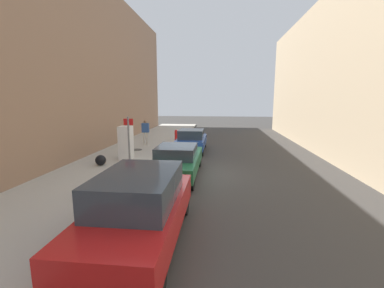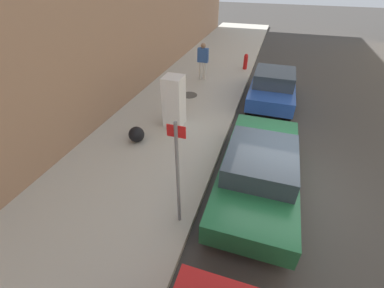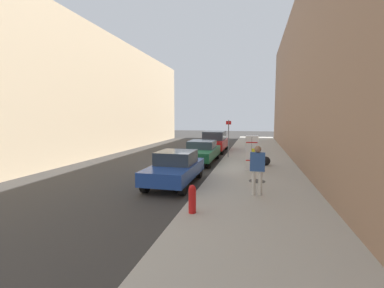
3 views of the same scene
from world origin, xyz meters
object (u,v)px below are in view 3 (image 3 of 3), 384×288
at_px(fire_hydrant, 192,199).
at_px(pedestrian_walking_far, 257,166).
at_px(parked_sedan_green, 202,151).
at_px(parked_hatchback_blue, 175,168).
at_px(parked_suv_red, 215,141).
at_px(discarded_refrigerator, 252,153).
at_px(trash_bag, 266,161).
at_px(street_sign_post, 228,136).

distance_m(fire_hydrant, pedestrian_walking_far, 2.94).
bearing_deg(parked_sedan_green, parked_hatchback_blue, 90.00).
distance_m(parked_suv_red, parked_sedan_green, 5.42).
bearing_deg(fire_hydrant, discarded_refrigerator, -102.92).
relative_size(fire_hydrant, trash_bag, 1.60).
height_order(parked_suv_red, parked_hatchback_blue, parked_suv_red).
bearing_deg(parked_hatchback_blue, trash_bag, -130.27).
bearing_deg(discarded_refrigerator, street_sign_post, -67.61).
bearing_deg(parked_sedan_green, street_sign_post, -132.81).
bearing_deg(trash_bag, parked_suv_red, -57.66).
distance_m(discarded_refrigerator, trash_bag, 1.75).
relative_size(street_sign_post, pedestrian_walking_far, 1.47).
distance_m(discarded_refrigerator, parked_hatchback_blue, 4.60).
distance_m(street_sign_post, fire_hydrant, 10.86).
xyz_separation_m(parked_suv_red, parked_sedan_green, (0.00, 5.42, -0.16)).
bearing_deg(parked_suv_red, street_sign_post, 112.59).
xyz_separation_m(discarded_refrigerator, pedestrian_walking_far, (-0.26, 4.59, 0.14)).
bearing_deg(fire_hydrant, street_sign_post, -89.57).
bearing_deg(pedestrian_walking_far, parked_sedan_green, -86.76).
xyz_separation_m(fire_hydrant, parked_suv_red, (1.64, -14.55, 0.32)).
bearing_deg(discarded_refrigerator, trash_bag, -119.18).
height_order(street_sign_post, pedestrian_walking_far, street_sign_post).
distance_m(pedestrian_walking_far, parked_sedan_green, 7.74).
bearing_deg(pedestrian_walking_far, fire_hydrant, 27.21).
xyz_separation_m(fire_hydrant, pedestrian_walking_far, (-1.83, -2.22, 0.61)).
relative_size(fire_hydrant, parked_sedan_green, 0.18).
height_order(fire_hydrant, pedestrian_walking_far, pedestrian_walking_far).
xyz_separation_m(pedestrian_walking_far, parked_hatchback_blue, (3.46, -1.30, -0.46)).
distance_m(trash_bag, pedestrian_walking_far, 6.09).
xyz_separation_m(discarded_refrigerator, parked_suv_red, (3.20, -7.73, -0.16)).
height_order(discarded_refrigerator, parked_sedan_green, discarded_refrigerator).
bearing_deg(parked_sedan_green, parked_suv_red, -90.00).
relative_size(street_sign_post, parked_suv_red, 0.57).
height_order(discarded_refrigerator, fire_hydrant, discarded_refrigerator).
relative_size(street_sign_post, fire_hydrant, 3.13).
bearing_deg(pedestrian_walking_far, trash_bag, -118.43).
relative_size(parked_suv_red, parked_sedan_green, 0.98).
xyz_separation_m(pedestrian_walking_far, parked_suv_red, (3.46, -12.33, -0.30)).
xyz_separation_m(street_sign_post, parked_suv_red, (1.56, -3.74, -0.71)).
bearing_deg(street_sign_post, discarded_refrigerator, 112.39).
distance_m(trash_bag, parked_suv_red, 7.49).
bearing_deg(discarded_refrigerator, parked_sedan_green, -35.90).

